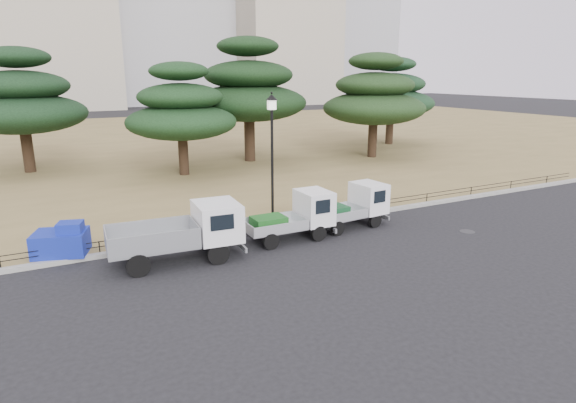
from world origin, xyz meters
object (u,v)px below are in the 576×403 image
tarp_pile (62,241)px  truck_kei_front (295,216)px  truck_kei_rear (353,206)px  truck_large (184,231)px  street_lamp (272,138)px

tarp_pile → truck_kei_front: bearing=-13.1°
truck_kei_front → tarp_pile: size_ratio=1.70×
truck_kei_rear → tarp_pile: bearing=167.0°
truck_large → truck_kei_front: 4.40m
truck_kei_front → tarp_pile: 8.29m
street_lamp → truck_kei_front: bearing=-84.0°
truck_kei_rear → street_lamp: bearing=151.7°
truck_kei_rear → truck_large: bearing=179.7°
street_lamp → tarp_pile: bearing=178.1°
truck_kei_front → truck_kei_rear: size_ratio=1.00×
truck_large → street_lamp: (4.22, 1.90, 2.65)m
truck_large → tarp_pile: bearing=153.3°
truck_large → truck_kei_rear: bearing=8.1°
truck_large → street_lamp: bearing=27.9°
truck_kei_front → street_lamp: street_lamp is taller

